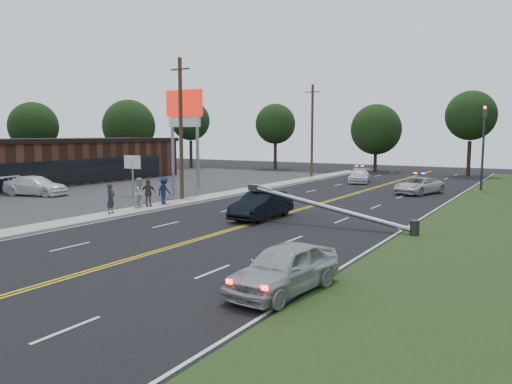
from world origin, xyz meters
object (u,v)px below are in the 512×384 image
Objects in this scene: small_sign at (132,166)px; pylon_sign at (184,117)px; traffic_signal at (483,140)px; emergency_a at (419,186)px; fallen_streetlight at (337,209)px; bystander_d at (148,193)px; utility_pole_mid at (181,129)px; bystander_a at (111,198)px; utility_pole_far at (312,131)px; emergency_b at (359,176)px; bystander_c at (164,191)px; parked_car at (36,186)px; bystander_b at (140,193)px; waiting_sedan at (284,268)px; crashed_sedan at (262,205)px.

pylon_sign is at bearing 29.74° from small_sign.
emergency_a is at bearing -126.37° from traffic_signal.
traffic_signal is (22.30, 18.00, 1.87)m from small_sign.
fallen_streetlight is 5.40× the size of bystander_d.
bystander_a is at bearing -84.61° from utility_pole_mid.
utility_pole_far is 2.17× the size of emergency_b.
bystander_c is (-16.68, -20.81, -3.18)m from traffic_signal.
pylon_sign is 7.24m from bystander_c.
small_sign reaches higher than bystander_c.
fallen_streetlight is at bearing -62.76° from utility_pole_far.
bystander_a is at bearing -117.23° from emergency_b.
bystander_d is at bearing -88.80° from utility_pole_far.
small_sign is 22.25m from emergency_b.
utility_pole_far is 26.35m from bystander_d.
emergency_b is at bearing 155.89° from emergency_a.
bystander_a reaches higher than parked_car.
utility_pole_mid reaches higher than small_sign.
parked_car is 12.78m from bystander_a.
bystander_d is at bearing -82.30° from utility_pole_mid.
bystander_c reaches higher than emergency_a.
traffic_signal is at bearing 38.90° from small_sign.
bystander_b is (-0.15, 2.57, 0.06)m from bystander_a.
waiting_sedan is at bearing -76.11° from fallen_streetlight.
utility_pole_mid is at bearing 163.36° from fallen_streetlight.
fallen_streetlight is 12.84m from bystander_d.
waiting_sedan is 19.30m from bystander_c.
pylon_sign is 24.75m from traffic_signal.
small_sign is 0.31× the size of utility_pole_mid.
pylon_sign reaches higher than traffic_signal.
fallen_streetlight is at bearing -98.49° from bystander_b.
pylon_sign reaches higher than fallen_streetlight.
utility_pole_far reaches higher than bystander_b.
utility_pole_far is at bearing -14.18° from bystander_a.
parked_car reaches higher than waiting_sedan.
parked_car is (-10.24, -5.58, -5.25)m from pylon_sign.
bystander_a is at bearing -53.02° from small_sign.
parked_car is 29.93m from emergency_a.
small_sign is at bearing 151.42° from waiting_sedan.
parked_car is (-27.57, 11.11, 0.01)m from waiting_sedan.
utility_pole_far is (-13.39, 26.00, 4.17)m from fallen_streetlight.
small_sign is 14.19m from crashed_sedan.
utility_pole_far reaches higher than small_sign.
bystander_b is (-5.87, -23.87, 0.39)m from emergency_b.
waiting_sedan is at bearing -66.40° from utility_pole_far.
traffic_signal is 4.02× the size of bystander_a.
waiting_sedan is 18.43m from bystander_b.
bystander_b is (12.08, -1.14, 0.31)m from parked_car.
traffic_signal is 26.86m from bystander_c.
utility_pole_mid is 5.53× the size of bystander_c.
bystander_d is (12.08, -0.44, 0.24)m from parked_car.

